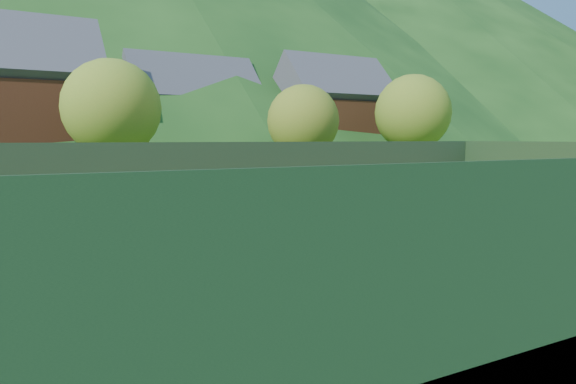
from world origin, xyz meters
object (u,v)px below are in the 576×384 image
coach (276,227)px  chalet_right (332,119)px  student_d (437,187)px  tennis_net (333,213)px  chalet_left (7,107)px  student_a (343,202)px  chalet_mid (191,120)px  student_b (369,196)px  student_c (427,192)px  ball_hopper (218,236)px

coach → chalet_right: chalet_right is taller
coach → student_d: (12.27, 6.35, -0.02)m
tennis_net → chalet_left: (-10.00, 30.00, 5.13)m
student_a → chalet_mid: 33.21m
tennis_net → student_b: bearing=31.3°
coach → student_c: size_ratio=1.10×
student_d → ball_hopper: student_d is taller
student_b → student_d: student_d is taller
ball_hopper → student_b: bearing=30.2°
student_a → chalet_right: (18.56, 28.61, 4.56)m
student_d → tennis_net: student_d is taller
student_b → chalet_left: bearing=-58.3°
student_b → chalet_right: (16.92, 28.13, 4.47)m
student_a → student_c: 5.21m
coach → student_d: 13.81m
chalet_right → student_a: bearing=-123.0°
chalet_left → chalet_right: chalet_left is taller
student_b → tennis_net: bearing=38.1°
chalet_left → chalet_right: (30.00, 0.00, -0.39)m
ball_hopper → chalet_left: chalet_left is taller
chalet_mid → chalet_right: 14.56m
student_a → ball_hopper: size_ratio=1.37×
tennis_net → chalet_mid: chalet_mid is taller
student_a → student_c: student_c is taller
coach → student_d: size_ratio=1.02×
student_a → tennis_net: bearing=48.2°
student_c → chalet_left: size_ratio=0.11×
student_d → chalet_left: size_ratio=0.12×
coach → student_b: 8.67m
student_c → chalet_right: 31.27m
student_b → ball_hopper: bearing=37.0°
student_c → coach: bearing=25.3°
student_c → chalet_mid: bearing=-90.1°
student_c → chalet_left: (-16.60, 27.90, 4.88)m
student_c → student_b: bearing=2.5°
coach → student_b: size_ratio=1.07×
student_a → student_b: (1.64, 0.48, 0.09)m
chalet_left → ball_hopper: bearing=-82.6°
student_a → chalet_left: chalet_left is taller
chalet_right → chalet_mid: bearing=164.1°
student_a → ball_hopper: student_a is taller
student_d → student_c: bearing=30.8°
tennis_net → student_a: bearing=44.0°
coach → student_c: (10.57, 5.28, -0.08)m
student_b → chalet_right: chalet_right is taller
student_b → chalet_left: size_ratio=0.11×
student_a → tennis_net: 2.01m
coach → chalet_right: bearing=39.6°
student_d → tennis_net: bearing=19.4°
ball_hopper → chalet_mid: size_ratio=0.08×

